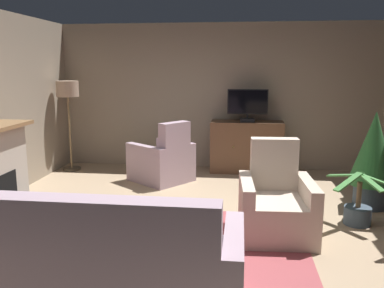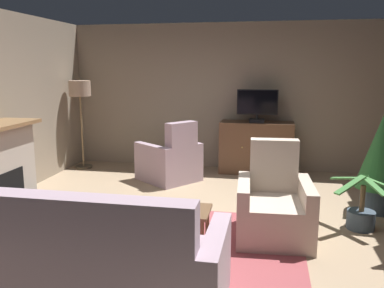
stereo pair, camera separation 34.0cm
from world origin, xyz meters
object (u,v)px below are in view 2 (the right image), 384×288
(tv_remote, at_px, (179,204))
(armchair_by_fireplace, at_px, (170,161))
(sofa_floral, at_px, (93,266))
(potted_plant_tall_palm_by_window, at_px, (361,214))
(coffee_table, at_px, (156,212))
(armchair_near_window, at_px, (274,208))
(tv_cabinet, at_px, (256,149))
(cat, at_px, (69,225))
(television, at_px, (257,105))
(floor_lamp, at_px, (80,96))
(potted_plant_on_hearth_side, at_px, (381,158))

(tv_remote, relative_size, armchair_by_fireplace, 0.14)
(tv_remote, distance_m, sofa_floral, 1.37)
(potted_plant_tall_palm_by_window, bearing_deg, coffee_table, -158.45)
(coffee_table, relative_size, sofa_floral, 0.55)
(coffee_table, bearing_deg, armchair_near_window, 20.58)
(tv_cabinet, xyz_separation_m, coffee_table, (-0.93, -3.28, -0.07))
(potted_plant_tall_palm_by_window, xyz_separation_m, cat, (-3.32, -0.80, -0.07))
(armchair_near_window, bearing_deg, sofa_floral, -130.89)
(tv_cabinet, height_order, armchair_by_fireplace, armchair_by_fireplace)
(armchair_by_fireplace, bearing_deg, armchair_near_window, -50.04)
(cat, bearing_deg, armchair_near_window, 9.33)
(armchair_near_window, relative_size, armchair_by_fireplace, 0.90)
(tv_remote, bearing_deg, sofa_floral, -150.02)
(armchair_near_window, bearing_deg, coffee_table, -159.42)
(television, height_order, tv_remote, television)
(television, distance_m, floor_lamp, 3.24)
(tv_cabinet, bearing_deg, potted_plant_on_hearth_side, -46.26)
(tv_remote, relative_size, sofa_floral, 0.08)
(tv_remote, bearing_deg, coffee_table, 167.02)
(tv_cabinet, bearing_deg, floor_lamp, -175.47)
(armchair_near_window, bearing_deg, potted_plant_tall_palm_by_window, 22.70)
(tv_cabinet, distance_m, armchair_by_fireplace, 1.61)
(sofa_floral, xyz_separation_m, potted_plant_tall_palm_by_window, (2.44, 2.07, -0.16))
(television, distance_m, cat, 3.89)
(sofa_floral, bearing_deg, cat, 124.83)
(sofa_floral, relative_size, armchair_near_window, 1.96)
(tv_remote, height_order, potted_plant_tall_palm_by_window, potted_plant_tall_palm_by_window)
(television, distance_m, coffee_table, 3.47)
(potted_plant_on_hearth_side, height_order, floor_lamp, floor_lamp)
(sofa_floral, distance_m, potted_plant_on_hearth_side, 3.91)
(television, height_order, potted_plant_tall_palm_by_window, television)
(tv_cabinet, relative_size, cat, 1.96)
(coffee_table, height_order, armchair_by_fireplace, armchair_by_fireplace)
(coffee_table, distance_m, tv_remote, 0.26)
(tv_remote, xyz_separation_m, cat, (-1.28, -0.04, -0.32))
(coffee_table, relative_size, floor_lamp, 0.70)
(coffee_table, distance_m, potted_plant_tall_palm_by_window, 2.43)
(tv_cabinet, xyz_separation_m, television, (0.00, -0.05, 0.80))
(tv_remote, relative_size, floor_lamp, 0.10)
(tv_remote, xyz_separation_m, armchair_by_fireplace, (-0.68, 2.37, -0.10))
(coffee_table, distance_m, armchair_by_fireplace, 2.53)
(tv_remote, relative_size, potted_plant_tall_palm_by_window, 0.23)
(coffee_table, height_order, cat, coffee_table)
(television, relative_size, coffee_table, 0.62)
(floor_lamp, bearing_deg, armchair_by_fireplace, -16.30)
(television, distance_m, potted_plant_tall_palm_by_window, 2.89)
(television, relative_size, sofa_floral, 0.34)
(armchair_by_fireplace, bearing_deg, sofa_floral, -85.67)
(coffee_table, distance_m, cat, 1.10)
(sofa_floral, height_order, cat, sofa_floral)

